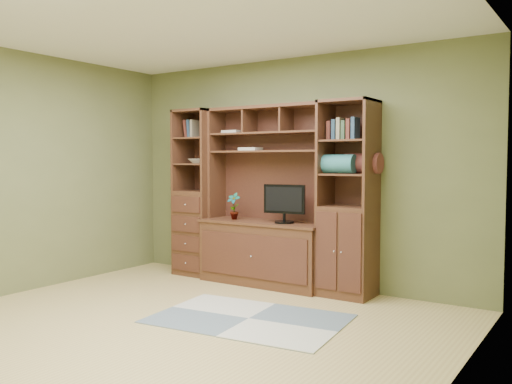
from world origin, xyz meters
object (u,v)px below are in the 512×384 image
Objects in this scene: right_tower at (348,199)px; monitor at (284,197)px; left_tower at (198,192)px; center_hutch at (263,196)px.

monitor is (-0.73, -0.07, 0.00)m from right_tower.
left_tower reaches higher than monitor.
left_tower is 1.00× the size of right_tower.
right_tower is (1.02, 0.04, 0.00)m from center_hutch.
center_hutch is at bearing -177.77° from right_tower.
left_tower and right_tower have the same top height.
right_tower is at bearing -2.27° from monitor.
monitor is (0.30, -0.03, 0.00)m from center_hutch.
right_tower is (2.02, 0.00, 0.00)m from left_tower.
center_hutch is at bearing -2.29° from left_tower.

